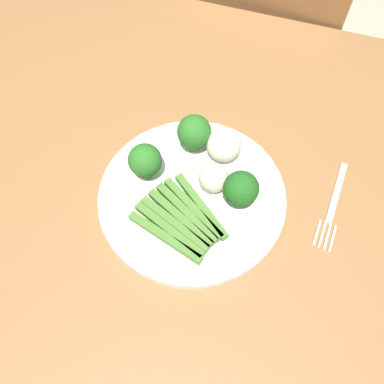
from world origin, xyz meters
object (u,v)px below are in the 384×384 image
object	(u,v)px
plate	(192,196)
broccoli_back	(145,161)
fork	(333,205)
asparagus_bundle	(181,219)
chair	(258,58)
dining_table	(160,233)
broccoli_front_left	(194,132)
cauliflower_near_fork	(224,145)
cauliflower_outer_edge	(214,178)
broccoli_back_right	(241,189)

from	to	relation	value
plate	broccoli_back	xyz separation A→B (m)	(0.08, -0.01, 0.04)
plate	fork	xyz separation A→B (m)	(-0.22, -0.06, -0.01)
asparagus_bundle	chair	bearing A→B (deg)	-63.69
dining_table	broccoli_back	world-z (taller)	broccoli_back
chair	broccoli_back	size ratio (longest dim) A/B	13.42
dining_table	fork	size ratio (longest dim) A/B	8.30
plate	fork	distance (m)	0.22
plate	broccoli_front_left	size ratio (longest dim) A/B	4.34
dining_table	asparagus_bundle	xyz separation A→B (m)	(-0.05, 0.01, 0.11)
asparagus_bundle	cauliflower_near_fork	distance (m)	0.14
dining_table	plate	world-z (taller)	plate
asparagus_bundle	broccoli_front_left	world-z (taller)	broccoli_front_left
dining_table	fork	world-z (taller)	fork
cauliflower_outer_edge	broccoli_front_left	bearing A→B (deg)	-50.12
chair	broccoli_back	xyz separation A→B (m)	(0.07, 0.62, 0.29)
dining_table	broccoli_front_left	world-z (taller)	broccoli_front_left
chair	broccoli_back_right	bearing A→B (deg)	101.68
broccoli_back	fork	world-z (taller)	broccoli_back
broccoli_back_right	chair	bearing A→B (deg)	-82.57
plate	broccoli_front_left	xyz separation A→B (m)	(0.03, -0.09, 0.05)
cauliflower_near_fork	broccoli_front_left	bearing A→B (deg)	-0.73
broccoli_back_right	broccoli_back	distance (m)	0.15
cauliflower_near_fork	fork	size ratio (longest dim) A/B	0.34
dining_table	asparagus_bundle	size ratio (longest dim) A/B	9.10
chair	cauliflower_near_fork	distance (m)	0.61
chair	broccoli_front_left	size ratio (longest dim) A/B	12.76
asparagus_bundle	broccoli_back_right	xyz separation A→B (m)	(-0.07, -0.06, 0.03)
dining_table	plate	size ratio (longest dim) A/B	4.65
broccoli_back	broccoli_front_left	distance (m)	0.09
chair	cauliflower_near_fork	bearing A→B (deg)	97.73
cauliflower_outer_edge	cauliflower_near_fork	distance (m)	0.06
plate	cauliflower_outer_edge	world-z (taller)	cauliflower_outer_edge
broccoli_back	asparagus_bundle	bearing A→B (deg)	142.14
plate	cauliflower_outer_edge	size ratio (longest dim) A/B	6.25
plate	cauliflower_near_fork	world-z (taller)	cauliflower_near_fork
dining_table	chair	distance (m)	0.68
broccoli_back	cauliflower_outer_edge	xyz separation A→B (m)	(-0.11, -0.01, -0.01)
asparagus_bundle	plate	bearing A→B (deg)	-64.17
chair	asparagus_bundle	distance (m)	0.73
asparagus_bundle	cauliflower_outer_edge	distance (m)	0.08
fork	broccoli_back	bearing A→B (deg)	-76.61
plate	fork	bearing A→B (deg)	-164.94
asparagus_bundle	dining_table	bearing A→B (deg)	11.19
broccoli_back	cauliflower_near_fork	bearing A→B (deg)	-144.64
chair	asparagus_bundle	size ratio (longest dim) A/B	5.75
plate	asparagus_bundle	size ratio (longest dim) A/B	1.96
chair	fork	world-z (taller)	chair
broccoli_back_right	cauliflower_outer_edge	bearing A→B (deg)	-17.51
plate	cauliflower_outer_edge	xyz separation A→B (m)	(-0.03, -0.02, 0.03)
plate	broccoli_back_right	bearing A→B (deg)	-172.04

